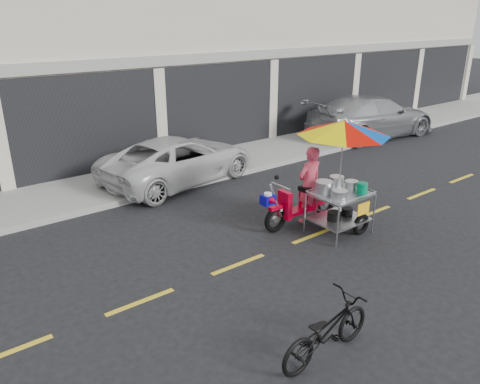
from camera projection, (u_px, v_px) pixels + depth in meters
ground at (314, 235)px, 9.86m from camera, size 90.00×90.00×0.00m
sidewalk at (179, 169)px, 13.90m from camera, size 45.00×3.00×0.15m
shophouse_block at (170, 18)px, 17.80m from camera, size 36.00×8.11×10.40m
centerline at (314, 235)px, 9.85m from camera, size 42.00×0.10×0.01m
white_pickup at (179, 160)px, 12.85m from camera, size 4.82×2.82×1.26m
silver_pickup at (371, 116)px, 17.56m from camera, size 5.57×2.70×1.56m
near_bicycle at (326, 330)px, 6.22m from camera, size 1.65×0.62×0.86m
food_vendor_rig at (330, 160)px, 9.71m from camera, size 2.42×1.95×2.45m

